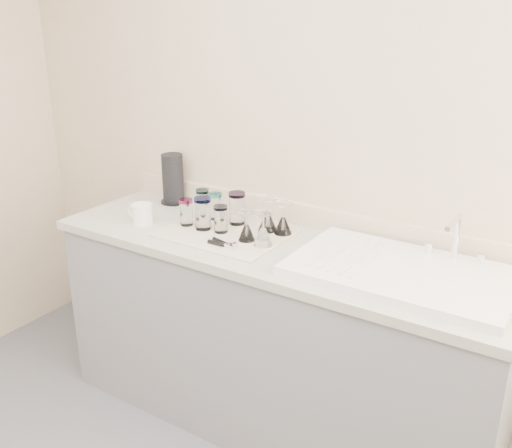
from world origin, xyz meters
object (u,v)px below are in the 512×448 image
Objects in this scene: tumbler_purple at (237,208)px; goblet_back_left at (268,220)px; tumbler_blue at (203,213)px; can_opener at (223,244)px; tumbler_teal at (203,202)px; sink_unit at (402,271)px; tumbler_lavender at (221,219)px; tumbler_cyan at (215,206)px; paper_towel_roll at (173,179)px; goblet_front_right at (263,234)px; goblet_back_right at (283,223)px; goblet_front_left at (247,230)px; white_mug at (142,214)px; tumbler_magenta at (186,212)px.

goblet_back_left reaches higher than tumbler_purple.
can_opener is at bearing -30.27° from tumbler_blue.
tumbler_purple is (0.21, -0.02, 0.01)m from tumbler_teal.
tumbler_lavender is at bearing -178.76° from sink_unit.
tumbler_cyan is 0.36m from paper_towel_roll.
goblet_back_left is (0.25, 0.14, -0.02)m from tumbler_blue.
tumbler_cyan is 0.49× the size of paper_towel_roll.
tumbler_cyan is 0.86× the size of goblet_front_right.
tumbler_purple is 0.13m from tumbler_lavender.
tumbler_lavender is at bearing -150.76° from goblet_back_right.
tumbler_teal is at bearing 155.99° from goblet_front_left.
sink_unit is 0.74m from can_opener.
tumbler_blue is 0.36m from goblet_back_right.
tumbler_teal is 0.40m from goblet_front_left.
paper_towel_roll is at bearing 162.28° from tumbler_teal.
white_mug is at bearing -157.90° from goblet_back_left.
tumbler_teal is 0.38m from goblet_back_left.
sink_unit is at bearing -9.56° from goblet_back_left.
white_mug is (-0.26, -0.22, -0.02)m from tumbler_cyan.
can_opener is (0.19, -0.11, -0.07)m from tumbler_blue.
goblet_front_left is (0.15, -0.02, -0.02)m from tumbler_lavender.
goblet_front_right reaches higher than white_mug.
tumbler_blue reaches higher than goblet_back_right.
goblet_back_right is 0.72m from paper_towel_roll.
paper_towel_roll is (-1.29, 0.21, 0.11)m from sink_unit.
tumbler_purple is 0.24m from goblet_back_right.
goblet_front_right is (0.36, -0.15, -0.01)m from tumbler_cyan.
paper_towel_roll is (-0.47, 0.10, 0.04)m from tumbler_purple.
tumbler_cyan is at bearing 157.27° from goblet_front_right.
goblet_front_left is (-0.09, -0.15, -0.00)m from goblet_back_right.
goblet_back_right is at bearing 29.24° from tumbler_lavender.
tumbler_magenta is at bearing -40.28° from paper_towel_roll.
tumbler_magenta is 0.19m from tumbler_lavender.
sink_unit is 1.05m from tumbler_teal.
goblet_front_right is at bearing -3.95° from goblet_front_left.
tumbler_magenta is 0.32m from can_opener.
tumbler_blue is 1.12× the size of white_mug.
goblet_front_left reaches higher than tumbler_magenta.
tumbler_cyan is at bearing 40.36° from white_mug.
white_mug is 0.34m from paper_towel_roll.
goblet_back_right is at bearing 1.91° from tumbler_purple.
paper_towel_roll is at bearing 103.94° from white_mug.
paper_towel_roll reaches higher than sink_unit.
goblet_back_left is at bearing 0.23° from tumbler_cyan.
goblet_front_right reaches higher than tumbler_magenta.
tumbler_lavender is at bearing 13.71° from white_mug.
sink_unit is at bearing 5.29° from white_mug.
tumbler_lavender is 0.40m from white_mug.
tumbler_magenta is (-0.19, -0.14, -0.01)m from tumbler_purple.
goblet_back_right reaches higher than white_mug.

